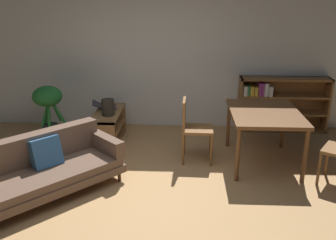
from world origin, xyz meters
TOP-DOWN VIEW (x-y plane):
  - ground_plane at (0.00, 0.00)m, footprint 8.16×8.16m
  - back_wall_panel at (0.00, 2.70)m, footprint 6.80×0.10m
  - fabric_couch at (-1.32, 0.09)m, footprint 1.99×2.02m
  - media_console at (-0.76, 1.83)m, footprint 0.40×1.02m
  - open_laptop at (-0.84, 2.05)m, footprint 0.45×0.40m
  - desk_speaker at (-0.72, 1.68)m, footprint 0.20×0.20m
  - potted_floor_plant at (-1.76, 1.93)m, footprint 0.55×0.48m
  - dining_table at (1.59, 1.16)m, footprint 0.95×1.23m
  - dining_chair_near at (0.59, 1.19)m, footprint 0.44×0.41m
  - bookshelf at (2.07, 2.53)m, footprint 1.53×0.29m

SIDE VIEW (x-z plane):
  - ground_plane at x=0.00m, z-range 0.00..0.00m
  - media_console at x=-0.76m, z-range 0.00..0.51m
  - fabric_couch at x=-1.32m, z-range -0.01..0.69m
  - bookshelf at x=2.07m, z-range 0.00..0.95m
  - dining_chair_near at x=0.59m, z-range 0.07..0.98m
  - open_laptop at x=-0.84m, z-range 0.48..0.59m
  - potted_floor_plant at x=-1.76m, z-range 0.17..1.06m
  - desk_speaker at x=-0.72m, z-range 0.51..0.76m
  - dining_table at x=1.59m, z-range 0.31..1.08m
  - back_wall_panel at x=0.00m, z-range 0.00..2.70m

